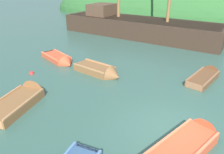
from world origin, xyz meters
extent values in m
plane|color=#33564C|center=(0.00, 0.00, 0.00)|extent=(120.00, 120.00, 0.00)
ellipsoid|color=#2D602D|center=(-2.47, 30.77, 0.00)|extent=(37.88, 18.20, 11.73)
cube|color=#38281E|center=(-3.83, 13.82, 0.43)|extent=(15.73, 7.75, 2.45)
cube|color=#997A51|center=(-3.83, 13.82, 1.60)|extent=(15.06, 7.29, 0.10)
cube|color=#4C3828|center=(-7.95, 14.96, 2.20)|extent=(2.83, 3.17, 1.10)
cube|color=#C64C2D|center=(-8.09, 5.62, 0.09)|extent=(2.68, 2.22, 0.43)
cone|color=#C64C2D|center=(-6.75, 4.79, 0.09)|extent=(1.07, 1.18, 0.99)
cube|color=#FF6E48|center=(-9.11, 6.26, 0.16)|extent=(0.60, 0.86, 0.30)
cube|color=#FF6E48|center=(-7.71, 5.39, 0.25)|extent=(0.66, 0.91, 0.05)
cube|color=#FF6E48|center=(-8.46, 5.86, 0.25)|extent=(0.66, 0.91, 0.05)
cube|color=#FF6E48|center=(-8.34, 5.22, 0.34)|extent=(2.13, 1.38, 0.07)
cube|color=#FF6E48|center=(-7.83, 6.03, 0.34)|extent=(2.13, 1.38, 0.07)
cube|color=#4F75A1|center=(-2.46, -2.04, 0.19)|extent=(0.90, 0.22, 0.33)
cube|color=brown|center=(-6.60, -0.42, 0.13)|extent=(1.30, 2.66, 0.50)
cone|color=brown|center=(-6.60, 1.24, 0.13)|extent=(1.23, 0.67, 1.23)
cube|color=#AE7B4F|center=(-6.60, 0.04, 0.32)|extent=(1.19, 0.18, 0.05)
cube|color=#AE7B4F|center=(-6.60, -0.89, 0.32)|extent=(1.19, 0.18, 0.05)
cube|color=#AE7B4F|center=(-5.99, -0.42, 0.41)|extent=(0.08, 2.60, 0.07)
cube|color=#AE7B4F|center=(-7.21, -0.42, 0.41)|extent=(0.08, 2.60, 0.07)
cube|color=brown|center=(-4.72, 4.35, 0.13)|extent=(2.68, 1.93, 0.51)
cone|color=brown|center=(-3.29, 3.82, 0.13)|extent=(0.96, 1.24, 1.09)
cube|color=#AE7B4F|center=(-5.82, 4.76, 0.21)|extent=(0.47, 1.01, 0.36)
cube|color=#AE7B4F|center=(-4.33, 4.20, 0.33)|extent=(0.54, 1.05, 0.05)
cube|color=#AE7B4F|center=(-5.12, 4.50, 0.33)|extent=(0.54, 1.05, 0.05)
cube|color=#AE7B4F|center=(-4.91, 3.85, 0.42)|extent=(2.26, 0.91, 0.07)
cube|color=#AE7B4F|center=(-4.54, 4.85, 0.42)|extent=(2.26, 0.91, 0.07)
cube|color=brown|center=(1.46, 4.91, 0.09)|extent=(1.93, 2.72, 0.42)
cone|color=brown|center=(2.11, 6.36, 0.09)|extent=(1.11, 0.97, 0.93)
cube|color=#8E6242|center=(0.96, 3.79, 0.16)|extent=(0.85, 0.47, 0.30)
cube|color=#8E6242|center=(1.64, 5.32, 0.24)|extent=(0.89, 0.53, 0.05)
cube|color=#8E6242|center=(1.28, 4.50, 0.24)|extent=(0.89, 0.53, 0.05)
cube|color=#8E6242|center=(1.87, 4.73, 0.33)|extent=(1.09, 2.31, 0.07)
cube|color=#8E6242|center=(1.05, 5.09, 0.33)|extent=(1.09, 2.31, 0.07)
cube|color=#C64C2D|center=(0.37, -1.14, 0.14)|extent=(2.50, 3.13, 0.51)
cone|color=#C64C2D|center=(1.33, 0.45, 0.14)|extent=(1.28, 1.17, 1.05)
cube|color=#FF6E48|center=(0.64, -0.69, 0.33)|extent=(0.96, 0.68, 0.05)
cube|color=#FF6E48|center=(-0.07, -0.87, 0.42)|extent=(1.59, 2.54, 0.07)
sphere|color=red|center=(-8.22, 3.00, 0.00)|extent=(0.31, 0.31, 0.31)
camera|label=1|loc=(-0.19, -6.76, 5.24)|focal=34.42mm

